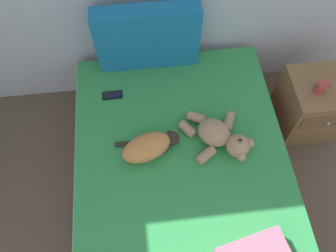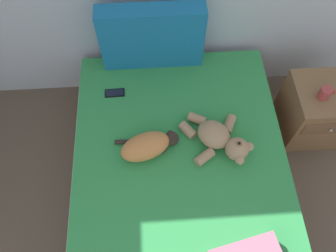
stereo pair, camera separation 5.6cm
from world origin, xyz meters
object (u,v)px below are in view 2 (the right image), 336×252
(patterned_cushion, at_px, (152,37))
(cat, at_px, (148,146))
(cell_phone, at_px, (115,93))
(nightstand, at_px, (316,111))
(bed, at_px, (180,182))
(mug, at_px, (325,93))
(teddy_bear, at_px, (220,139))

(patterned_cushion, height_order, cat, patterned_cushion)
(cell_phone, bearing_deg, cat, -64.14)
(cell_phone, bearing_deg, nightstand, -4.14)
(bed, xyz_separation_m, mug, (1.08, 0.48, 0.35))
(cat, bearing_deg, mug, 14.33)
(patterned_cushion, distance_m, cat, 0.81)
(bed, bearing_deg, mug, 23.96)
(cat, xyz_separation_m, nightstand, (1.37, 0.37, -0.30))
(cell_phone, xyz_separation_m, mug, (1.53, -0.16, 0.08))
(bed, height_order, teddy_bear, teddy_bear)
(teddy_bear, xyz_separation_m, nightstand, (0.88, 0.36, -0.31))
(cell_phone, height_order, mug, mug)
(nightstand, bearing_deg, mug, -147.91)
(cat, height_order, cell_phone, cat)
(cat, bearing_deg, patterned_cushion, 85.19)
(cell_phone, bearing_deg, bed, -54.70)
(bed, height_order, patterned_cushion, patterned_cushion)
(cat, height_order, mug, cat)
(patterned_cushion, distance_m, cell_phone, 0.50)
(patterned_cushion, height_order, nightstand, patterned_cushion)
(cat, bearing_deg, bed, -34.72)
(bed, relative_size, mug, 17.26)
(patterned_cushion, xyz_separation_m, cat, (-0.07, -0.79, -0.19))
(bed, distance_m, nightstand, 1.26)
(cat, height_order, nightstand, cat)
(patterned_cushion, bearing_deg, mug, -20.39)
(teddy_bear, height_order, mug, teddy_bear)
(patterned_cushion, bearing_deg, bed, -80.97)
(patterned_cushion, bearing_deg, teddy_bear, -61.28)
(patterned_cushion, height_order, teddy_bear, patterned_cushion)
(teddy_bear, height_order, nightstand, teddy_bear)
(cat, distance_m, nightstand, 1.45)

